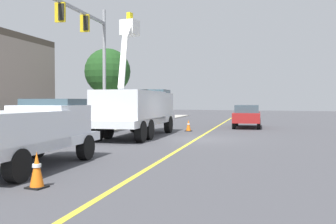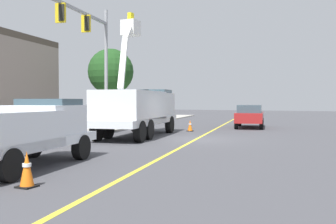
# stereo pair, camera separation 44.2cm
# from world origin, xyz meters

# --- Properties ---
(ground) EXTENTS (120.00, 120.00, 0.00)m
(ground) POSITION_xyz_m (0.00, 0.00, 0.00)
(ground) COLOR #47474C
(sidewalk_far_side) EXTENTS (59.70, 14.08, 0.12)m
(sidewalk_far_side) POSITION_xyz_m (-1.35, 7.59, 0.06)
(sidewalk_far_side) COLOR #B2ADA3
(sidewalk_far_side) RESTS_ON ground
(lane_centre_stripe) EXTENTS (49.25, 8.93, 0.01)m
(lane_centre_stripe) POSITION_xyz_m (0.00, 0.00, 0.00)
(lane_centre_stripe) COLOR yellow
(lane_centre_stripe) RESTS_ON ground
(utility_bucket_truck) EXTENTS (8.51, 3.90, 7.20)m
(utility_bucket_truck) POSITION_xyz_m (0.21, 3.57, 1.61)
(utility_bucket_truck) COLOR silver
(utility_bucket_truck) RESTS_ON ground
(service_pickup_truck) EXTENTS (5.88, 3.05, 2.06)m
(service_pickup_truck) POSITION_xyz_m (-10.01, 1.73, 1.12)
(service_pickup_truck) COLOR white
(service_pickup_truck) RESTS_ON ground
(passing_minivan) EXTENTS (5.06, 2.71, 1.69)m
(passing_minivan) POSITION_xyz_m (9.57, -0.61, 0.97)
(passing_minivan) COLOR maroon
(passing_minivan) RESTS_ON ground
(traffic_cone_leading) EXTENTS (0.40, 0.40, 0.84)m
(traffic_cone_leading) POSITION_xyz_m (-11.85, -0.34, 0.41)
(traffic_cone_leading) COLOR black
(traffic_cone_leading) RESTS_ON ground
(traffic_cone_mid_front) EXTENTS (0.40, 0.40, 0.76)m
(traffic_cone_mid_front) POSITION_xyz_m (4.65, 2.19, 0.37)
(traffic_cone_mid_front) COLOR black
(traffic_cone_mid_front) RESTS_ON ground
(traffic_signal_mast) EXTENTS (6.98, 1.41, 7.93)m
(traffic_signal_mast) POSITION_xyz_m (0.46, 6.88, 5.41)
(traffic_signal_mast) COLOR gray
(traffic_signal_mast) RESTS_ON ground
(street_tree_right) EXTENTS (3.74, 3.74, 6.28)m
(street_tree_right) POSITION_xyz_m (7.85, 10.48, 4.39)
(street_tree_right) COLOR brown
(street_tree_right) RESTS_ON ground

